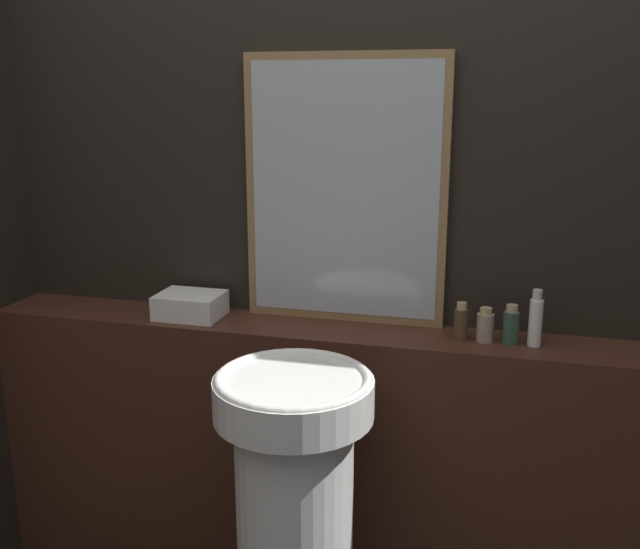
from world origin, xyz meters
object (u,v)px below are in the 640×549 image
(towel_stack, at_px, (190,305))
(conditioner_bottle, at_px, (485,326))
(pedestal_sink, at_px, (295,518))
(shampoo_bottle, at_px, (461,322))
(lotion_bottle, at_px, (511,326))
(mirror, at_px, (345,191))
(body_wash_bottle, at_px, (536,320))

(towel_stack, xyz_separation_m, conditioner_bottle, (0.93, 0.00, 0.01))
(conditioner_bottle, bearing_deg, pedestal_sink, -140.12)
(towel_stack, relative_size, shampoo_bottle, 1.82)
(lotion_bottle, bearing_deg, conditioner_bottle, 180.00)
(mirror, height_order, towel_stack, mirror)
(towel_stack, bearing_deg, mirror, 11.50)
(towel_stack, height_order, body_wash_bottle, body_wash_bottle)
(mirror, xyz_separation_m, shampoo_bottle, (0.38, -0.10, -0.36))
(lotion_bottle, distance_m, body_wash_bottle, 0.07)
(pedestal_sink, xyz_separation_m, shampoo_bottle, (0.40, 0.39, 0.47))
(pedestal_sink, relative_size, body_wash_bottle, 5.55)
(shampoo_bottle, bearing_deg, pedestal_sink, -135.54)
(conditioner_bottle, height_order, body_wash_bottle, body_wash_bottle)
(shampoo_bottle, relative_size, body_wash_bottle, 0.68)
(mirror, bearing_deg, lotion_bottle, -10.84)
(towel_stack, distance_m, conditioner_bottle, 0.93)
(pedestal_sink, relative_size, conditioner_bottle, 9.04)
(pedestal_sink, distance_m, conditioner_bottle, 0.76)
(lotion_bottle, relative_size, body_wash_bottle, 0.70)
(body_wash_bottle, bearing_deg, mirror, 170.38)
(pedestal_sink, height_order, conditioner_bottle, conditioner_bottle)
(body_wash_bottle, bearing_deg, towel_stack, 180.00)
(lotion_bottle, bearing_deg, towel_stack, 180.00)
(body_wash_bottle, bearing_deg, pedestal_sink, -147.24)
(mirror, height_order, shampoo_bottle, mirror)
(body_wash_bottle, bearing_deg, conditioner_bottle, 180.00)
(towel_stack, relative_size, lotion_bottle, 1.77)
(conditioner_bottle, relative_size, body_wash_bottle, 0.61)
(mirror, bearing_deg, body_wash_bottle, -9.62)
(conditioner_bottle, height_order, lotion_bottle, lotion_bottle)
(towel_stack, bearing_deg, conditioner_bottle, 0.00)
(towel_stack, distance_m, shampoo_bottle, 0.86)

